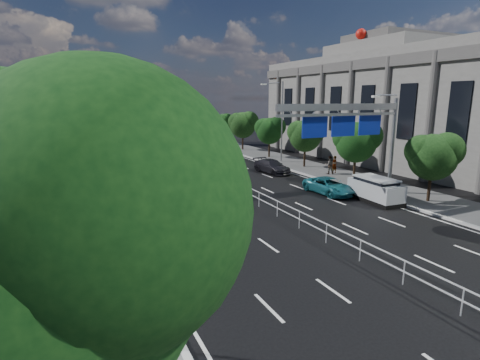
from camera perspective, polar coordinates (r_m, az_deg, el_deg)
ground at (r=17.03m, az=21.48°, el=-13.46°), size 160.00×160.00×0.00m
sidewalk_near at (r=12.47m, az=-22.23°, el=-23.35°), size 5.00×140.00×0.14m
kerb_near at (r=12.73m, az=-10.08°, el=-21.74°), size 0.25×140.00×0.15m
median_fence at (r=35.37m, az=-5.77°, el=1.43°), size 0.05×85.00×1.02m
hedge_near at (r=16.80m, az=-29.69°, el=-13.29°), size 1.00×36.00×0.44m
toilet_sign at (r=11.11m, az=-20.59°, el=-10.82°), size 1.62×0.18×4.34m
overhead_gantry at (r=27.38m, az=16.88°, el=8.54°), size 10.24×0.38×7.45m
streetlight_far at (r=42.49m, az=6.09°, el=9.61°), size 2.78×2.40×9.00m
civic_hall at (r=47.81m, az=22.63°, el=10.32°), size 14.40×36.00×14.35m
near_tree_big at (r=6.05m, az=-29.55°, el=-7.53°), size 5.72×5.33×7.71m
near_tree_back at (r=28.35m, az=-26.11°, el=5.91°), size 4.84×4.51×6.69m
far_tree_c at (r=28.83m, az=27.41°, el=3.48°), size 3.52×3.28×4.94m
far_tree_d at (r=33.83m, az=17.37°, el=5.86°), size 3.85×3.59×5.34m
far_tree_e at (r=39.65m, az=10.00°, el=6.91°), size 3.63×3.38×5.13m
far_tree_f at (r=45.96m, az=4.57°, el=7.69°), size 3.52×3.28×5.02m
far_tree_g at (r=52.57m, az=0.47°, el=8.59°), size 3.96×3.69×5.45m
far_tree_h at (r=59.42m, az=-2.72°, el=8.69°), size 3.41×3.18×4.91m
white_minivan at (r=40.43m, az=-14.61°, el=3.17°), size 2.40×4.90×2.07m
red_bus at (r=49.75m, az=-19.21°, el=5.11°), size 2.33×9.70×2.90m
near_car_silver at (r=42.09m, az=-10.50°, el=3.40°), size 1.97×4.69×1.58m
near_car_dark at (r=59.08m, az=-19.62°, el=5.48°), size 2.10×5.32×1.72m
silver_minivan at (r=28.17m, az=19.92°, el=-1.39°), size 2.01×4.25×1.72m
parked_car_teal at (r=29.40m, az=13.40°, el=-0.89°), size 2.25×4.53×1.23m
parked_car_dark at (r=36.87m, az=4.89°, el=2.09°), size 2.38×4.67×1.30m
pedestrian_a at (r=36.84m, az=14.17°, el=2.28°), size 0.65×0.47×1.69m
pedestrian_b at (r=36.42m, az=13.46°, el=2.23°), size 1.02×0.93×1.72m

